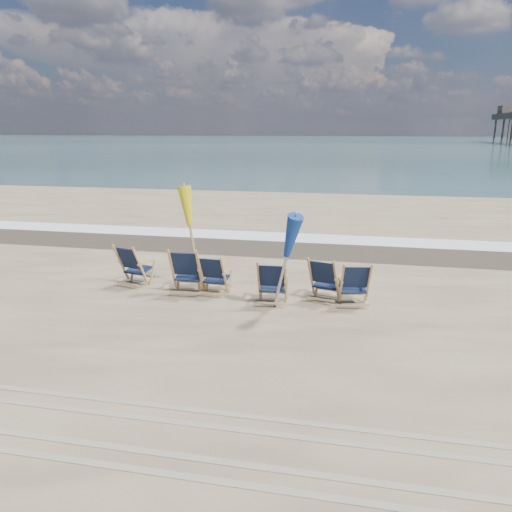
# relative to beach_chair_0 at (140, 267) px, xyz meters

# --- Properties ---
(ocean) EXTENTS (400.00, 400.00, 0.00)m
(ocean) POSITION_rel_beach_chair_0_xyz_m (2.61, 125.73, -0.50)
(ocean) COLOR #3D6065
(ocean) RESTS_ON ground
(surf_foam) EXTENTS (200.00, 1.40, 0.01)m
(surf_foam) POSITION_rel_beach_chair_0_xyz_m (2.61, 6.03, -0.49)
(surf_foam) COLOR silver
(surf_foam) RESTS_ON ground
(wet_sand_strip) EXTENTS (200.00, 2.60, 0.00)m
(wet_sand_strip) POSITION_rel_beach_chair_0_xyz_m (2.61, 4.53, -0.49)
(wet_sand_strip) COLOR #42362A
(wet_sand_strip) RESTS_ON ground
(tire_tracks) EXTENTS (80.00, 1.30, 0.01)m
(tire_tracks) POSITION_rel_beach_chair_0_xyz_m (2.61, -5.07, -0.49)
(tire_tracks) COLOR gray
(tire_tracks) RESTS_ON ground
(beach_chair_0) EXTENTS (0.81, 0.86, 0.99)m
(beach_chair_0) POSITION_rel_beach_chair_0_xyz_m (0.00, 0.00, 0.00)
(beach_chair_0) COLOR #111A32
(beach_chair_0) RESTS_ON ground
(beach_chair_1) EXTENTS (0.71, 0.79, 1.05)m
(beach_chair_1) POSITION_rel_beach_chair_0_xyz_m (1.43, -0.22, 0.03)
(beach_chair_1) COLOR #111A32
(beach_chair_1) RESTS_ON ground
(beach_chair_2) EXTENTS (0.64, 0.71, 0.92)m
(beach_chair_2) POSITION_rel_beach_chair_0_xyz_m (1.96, -0.18, -0.04)
(beach_chair_2) COLOR #111A32
(beach_chair_2) RESTS_ON ground
(beach_chair_3) EXTENTS (0.65, 0.72, 0.95)m
(beach_chair_3) POSITION_rel_beach_chair_0_xyz_m (3.29, -0.49, -0.02)
(beach_chair_3) COLOR #111A32
(beach_chair_3) RESTS_ON ground
(beach_chair_4) EXTENTS (0.78, 0.84, 0.96)m
(beach_chair_4) POSITION_rel_beach_chair_0_xyz_m (4.26, -0.16, -0.02)
(beach_chair_4) COLOR #111A32
(beach_chair_4) RESTS_ON ground
(beach_chair_5) EXTENTS (0.72, 0.78, 0.95)m
(beach_chair_5) POSITION_rel_beach_chair_0_xyz_m (4.90, -0.20, -0.02)
(beach_chair_5) COLOR #111A32
(beach_chair_5) RESTS_ON ground
(umbrella_yellow) EXTENTS (0.30, 0.30, 2.28)m
(umbrella_yellow) POSITION_rel_beach_chair_0_xyz_m (1.19, 0.13, 1.25)
(umbrella_yellow) COLOR #AF874E
(umbrella_yellow) RESTS_ON ground
(umbrella_blue) EXTENTS (0.30, 0.30, 2.06)m
(umbrella_blue) POSITION_rel_beach_chair_0_xyz_m (3.30, -0.82, 1.05)
(umbrella_blue) COLOR #A5A5AD
(umbrella_blue) RESTS_ON ground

